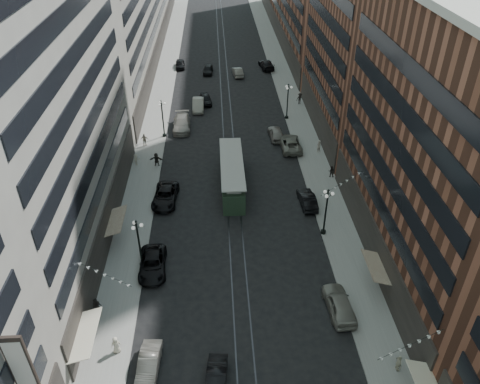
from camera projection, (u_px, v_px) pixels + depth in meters
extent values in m
plane|color=black|center=(227.00, 120.00, 71.97)|extent=(220.00, 220.00, 0.00)
cube|color=gray|center=(161.00, 96.00, 79.67)|extent=(4.00, 180.00, 0.15)
cube|color=gray|center=(289.00, 93.00, 80.67)|extent=(4.00, 180.00, 0.15)
cube|color=#2D2D33|center=(221.00, 95.00, 80.18)|extent=(0.12, 180.00, 0.02)
cube|color=#2D2D33|center=(229.00, 95.00, 80.24)|extent=(0.12, 180.00, 0.02)
cube|color=gray|center=(42.00, 114.00, 41.04)|extent=(8.00, 36.00, 28.00)
cube|color=brown|center=(438.00, 151.00, 39.60)|extent=(8.00, 30.00, 24.00)
cylinder|color=black|center=(143.00, 265.00, 45.00)|extent=(0.56, 0.56, 0.30)
cylinder|color=black|center=(140.00, 245.00, 43.62)|extent=(0.18, 0.18, 5.20)
sphere|color=black|center=(136.00, 222.00, 42.04)|extent=(0.24, 0.24, 0.24)
sphere|color=white|center=(141.00, 225.00, 42.28)|extent=(0.36, 0.36, 0.36)
sphere|color=white|center=(134.00, 223.00, 42.57)|extent=(0.36, 0.36, 0.36)
sphere|color=white|center=(133.00, 228.00, 41.93)|extent=(0.36, 0.36, 0.36)
cylinder|color=black|center=(164.00, 135.00, 67.26)|extent=(0.56, 0.56, 0.30)
cylinder|color=black|center=(163.00, 120.00, 65.88)|extent=(0.18, 0.18, 5.20)
sphere|color=black|center=(161.00, 101.00, 64.30)|extent=(0.24, 0.24, 0.24)
sphere|color=white|center=(165.00, 104.00, 64.54)|extent=(0.36, 0.36, 0.36)
sphere|color=white|center=(160.00, 103.00, 64.83)|extent=(0.36, 0.36, 0.36)
sphere|color=white|center=(159.00, 105.00, 64.19)|extent=(0.36, 0.36, 0.36)
cylinder|color=black|center=(323.00, 232.00, 49.14)|extent=(0.56, 0.56, 0.30)
cylinder|color=black|center=(326.00, 213.00, 47.76)|extent=(0.18, 0.18, 5.20)
sphere|color=black|center=(329.00, 191.00, 46.18)|extent=(0.24, 0.24, 0.24)
sphere|color=white|center=(333.00, 194.00, 46.42)|extent=(0.36, 0.36, 0.36)
sphere|color=white|center=(325.00, 192.00, 46.71)|extent=(0.36, 0.36, 0.36)
sphere|color=white|center=(327.00, 196.00, 46.07)|extent=(0.36, 0.36, 0.36)
cylinder|color=black|center=(287.00, 117.00, 72.22)|extent=(0.56, 0.56, 0.30)
cylinder|color=black|center=(288.00, 102.00, 70.84)|extent=(0.18, 0.18, 5.20)
sphere|color=black|center=(289.00, 85.00, 69.26)|extent=(0.24, 0.24, 0.24)
sphere|color=white|center=(291.00, 87.00, 69.50)|extent=(0.36, 0.36, 0.36)
sphere|color=white|center=(287.00, 86.00, 69.79)|extent=(0.36, 0.36, 0.36)
sphere|color=white|center=(287.00, 88.00, 69.15)|extent=(0.36, 0.36, 0.36)
cube|color=#243926|center=(232.00, 177.00, 56.11)|extent=(2.50, 11.98, 2.60)
cube|color=gray|center=(232.00, 166.00, 55.21)|extent=(1.60, 10.98, 0.60)
cube|color=gray|center=(232.00, 163.00, 54.99)|extent=(2.70, 12.18, 0.15)
cylinder|color=black|center=(234.00, 205.00, 52.94)|extent=(2.30, 0.70, 0.70)
cylinder|color=black|center=(231.00, 165.00, 60.35)|extent=(2.30, 0.70, 0.70)
imported|color=#635F58|center=(149.00, 365.00, 35.39)|extent=(1.81, 4.38, 1.41)
imported|color=black|center=(153.00, 264.00, 44.44)|extent=(2.71, 5.49, 1.50)
imported|color=gray|center=(339.00, 304.00, 40.17)|extent=(2.34, 5.21, 1.74)
imported|color=black|center=(216.00, 380.00, 34.35)|extent=(1.89, 4.33, 1.38)
imported|color=#BCB39C|center=(116.00, 345.00, 36.58)|extent=(0.86, 0.59, 1.60)
imported|color=black|center=(97.00, 306.00, 39.78)|extent=(0.84, 0.49, 1.68)
imported|color=beige|center=(399.00, 363.00, 35.23)|extent=(0.43, 0.92, 1.56)
imported|color=black|center=(165.00, 196.00, 53.75)|extent=(3.03, 5.86, 1.58)
imported|color=gray|center=(182.00, 124.00, 69.05)|extent=(2.56, 6.13, 1.77)
imported|color=black|center=(180.00, 64.00, 90.93)|extent=(1.95, 4.42, 1.48)
imported|color=black|center=(307.00, 200.00, 53.21)|extent=(1.87, 4.63, 1.50)
imported|color=slate|center=(290.00, 143.00, 64.17)|extent=(2.72, 5.81, 1.61)
imported|color=black|center=(266.00, 64.00, 90.62)|extent=(3.03, 5.89, 1.63)
imported|color=black|center=(206.00, 99.00, 76.85)|extent=(2.26, 4.50, 1.47)
imported|color=slate|center=(238.00, 72.00, 87.36)|extent=(2.08, 4.74, 1.52)
imported|color=black|center=(156.00, 159.00, 60.08)|extent=(1.70, 0.66, 1.79)
imported|color=#ACA28E|center=(145.00, 140.00, 64.48)|extent=(1.10, 0.55, 1.84)
imported|color=black|center=(331.00, 171.00, 57.96)|extent=(0.81, 0.56, 1.51)
imported|color=#B4A495|center=(319.00, 146.00, 63.08)|extent=(0.75, 0.68, 1.73)
imported|color=black|center=(300.00, 99.00, 76.24)|extent=(1.27, 0.76, 1.84)
imported|color=gray|center=(276.00, 133.00, 66.64)|extent=(2.16, 4.82, 1.61)
imported|color=black|center=(208.00, 70.00, 88.43)|extent=(2.07, 4.50, 1.50)
imported|color=gray|center=(198.00, 105.00, 74.85)|extent=(1.76, 5.03, 1.66)
imported|color=#A19A85|center=(136.00, 159.00, 60.30)|extent=(1.01, 1.01, 1.57)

